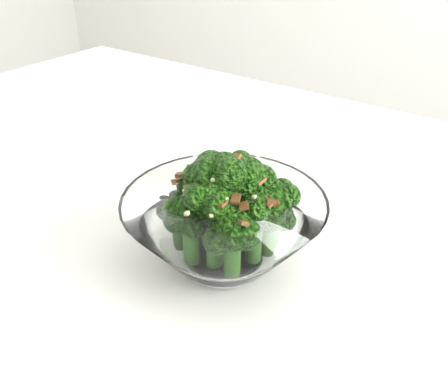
% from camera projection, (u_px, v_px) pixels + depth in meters
% --- Properties ---
extents(table, '(1.34, 1.03, 0.75)m').
position_uv_depth(table, '(183.00, 215.00, 0.71)').
color(table, white).
rests_on(table, ground).
extents(broccoli_dish, '(0.20, 0.20, 0.13)m').
position_uv_depth(broccoli_dish, '(225.00, 222.00, 0.49)').
color(broccoli_dish, white).
rests_on(broccoli_dish, table).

